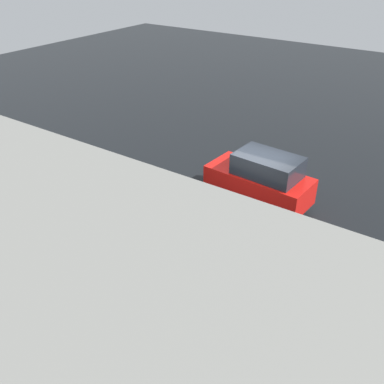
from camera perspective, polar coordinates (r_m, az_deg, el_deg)
ground_plane at (r=16.13m, az=7.35°, el=-2.36°), size 60.00×60.00×0.00m
kerb_strip at (r=13.22m, az=-1.39°, el=-10.49°), size 24.00×3.20×0.04m
moving_hatchback at (r=16.09m, az=9.17°, el=1.66°), size 4.01×1.96×2.06m
fire_hydrant at (r=16.01m, az=-11.09°, el=-1.30°), size 0.42×0.31×0.80m
pedestrian at (r=16.25m, az=-13.29°, el=0.10°), size 0.30×0.56×1.22m
metal_railing at (r=11.03m, az=-1.62°, el=-15.74°), size 7.99×0.04×1.05m
sign_post at (r=14.75m, az=-11.86°, el=0.98°), size 0.07×0.44×2.40m
puddle_patch at (r=16.68m, az=5.54°, el=-1.01°), size 2.91×2.91×0.01m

